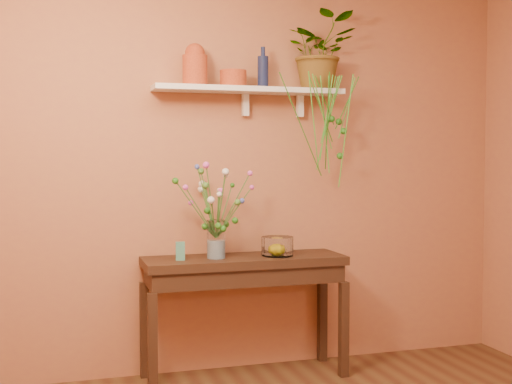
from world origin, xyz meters
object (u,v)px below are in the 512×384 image
at_px(terracotta_jug, 195,65).
at_px(spider_plant, 320,52).
at_px(blue_bottle, 263,71).
at_px(sideboard, 244,274).
at_px(glass_vase, 216,242).
at_px(bouquet, 214,198).
at_px(glass_bowl, 277,247).

bearing_deg(terracotta_jug, spider_plant, 3.34).
xyz_separation_m(terracotta_jug, blue_bottle, (0.47, 0.02, -0.02)).
relative_size(sideboard, glass_vase, 5.33).
relative_size(terracotta_jug, blue_bottle, 1.00).
bearing_deg(blue_bottle, spider_plant, 4.25).
bearing_deg(spider_plant, terracotta_jug, -176.66).
bearing_deg(spider_plant, bouquet, -168.92).
bearing_deg(terracotta_jug, sideboard, -14.46).
distance_m(spider_plant, glass_vase, 1.51).
xyz_separation_m(terracotta_jug, bouquet, (0.10, -0.10, -0.86)).
relative_size(sideboard, terracotta_jug, 4.89).
relative_size(sideboard, spider_plant, 2.55).
distance_m(sideboard, glass_vase, 0.30).
xyz_separation_m(terracotta_jug, spider_plant, (0.90, 0.05, 0.13)).
xyz_separation_m(terracotta_jug, glass_vase, (0.11, -0.10, -1.15)).
bearing_deg(glass_vase, sideboard, 5.14).
height_order(terracotta_jug, blue_bottle, same).
bearing_deg(bouquet, terracotta_jug, 134.37).
xyz_separation_m(blue_bottle, bouquet, (-0.37, -0.12, -0.84)).
bearing_deg(blue_bottle, sideboard, -148.11).
height_order(terracotta_jug, glass_bowl, terracotta_jug).
height_order(sideboard, blue_bottle, blue_bottle).
distance_m(blue_bottle, bouquet, 0.93).
relative_size(bouquet, glass_bowl, 2.62).
distance_m(blue_bottle, spider_plant, 0.45).
height_order(glass_vase, bouquet, bouquet).
height_order(sideboard, bouquet, bouquet).
height_order(terracotta_jug, glass_vase, terracotta_jug).
relative_size(terracotta_jug, glass_bowl, 1.28).
relative_size(sideboard, blue_bottle, 4.87).
bearing_deg(terracotta_jug, glass_vase, -40.41).
height_order(sideboard, glass_vase, glass_vase).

